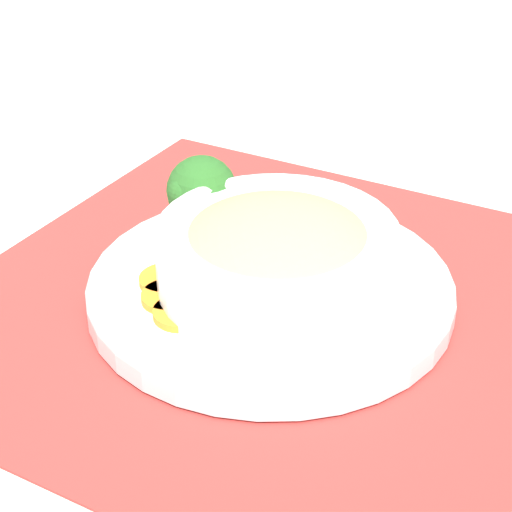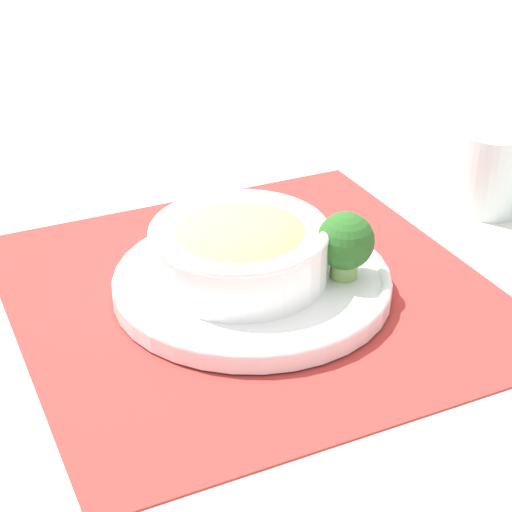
{
  "view_description": "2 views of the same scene",
  "coord_description": "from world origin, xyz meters",
  "views": [
    {
      "loc": [
        -0.49,
        -0.24,
        0.37
      ],
      "look_at": [
        -0.0,
        0.01,
        0.04
      ],
      "focal_mm": 60.0,
      "sensor_mm": 36.0,
      "label": 1
    },
    {
      "loc": [
        0.65,
        -0.33,
        0.45
      ],
      "look_at": [
        0.0,
        0.0,
        0.04
      ],
      "focal_mm": 60.0,
      "sensor_mm": 36.0,
      "label": 2
    }
  ],
  "objects": [
    {
      "name": "carrot_slice_middle",
      "position": [
        -0.06,
        0.05,
        0.02
      ],
      "size": [
        0.04,
        0.04,
        0.01
      ],
      "color": "orange",
      "rests_on": "plate"
    },
    {
      "name": "broccoli_floret",
      "position": [
        0.04,
        0.08,
        0.06
      ],
      "size": [
        0.06,
        0.06,
        0.07
      ],
      "color": "#84AD5B",
      "rests_on": "plate"
    },
    {
      "name": "placemat",
      "position": [
        0.0,
        0.0,
        0.0
      ],
      "size": [
        0.48,
        0.48,
        0.0
      ],
      "color": "#B2332D",
      "rests_on": "ground_plane"
    },
    {
      "name": "plate",
      "position": [
        0.0,
        0.0,
        0.02
      ],
      "size": [
        0.28,
        0.28,
        0.02
      ],
      "color": "white",
      "rests_on": "placemat"
    },
    {
      "name": "ground_plane",
      "position": [
        0.0,
        0.0,
        0.0
      ],
      "size": [
        4.0,
        4.0,
        0.0
      ],
      "primitive_type": "plane",
      "color": "beige"
    },
    {
      "name": "carrot_slice_far",
      "position": [
        -0.07,
        0.04,
        0.02
      ],
      "size": [
        0.04,
        0.04,
        0.01
      ],
      "color": "orange",
      "rests_on": "plate"
    },
    {
      "name": "carrot_slice_near",
      "position": [
        -0.04,
        0.07,
        0.02
      ],
      "size": [
        0.04,
        0.04,
        0.01
      ],
      "color": "orange",
      "rests_on": "plate"
    },
    {
      "name": "bowl",
      "position": [
        -0.01,
        -0.01,
        0.05
      ],
      "size": [
        0.18,
        0.18,
        0.07
      ],
      "color": "white",
      "rests_on": "plate"
    }
  ]
}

